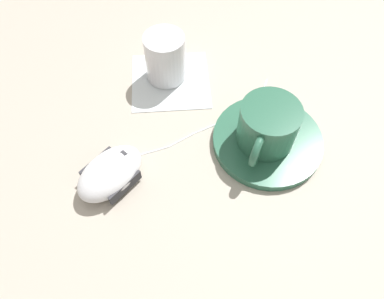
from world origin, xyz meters
The scene contains 7 objects.
ground_plane centered at (0.00, 0.00, 0.00)m, with size 3.00×3.00×0.00m, color #B2A899.
saucer centered at (-0.02, -0.08, 0.01)m, with size 0.16×0.16×0.01m, color #2D664C.
coffee_cup centered at (-0.02, -0.07, 0.04)m, with size 0.11×0.08×0.06m.
computer_mouse centered at (-0.13, 0.12, 0.02)m, with size 0.12×0.10×0.04m.
mouse_cable centered at (0.00, 0.00, 0.00)m, with size 0.19×0.16×0.00m.
napkin_under_glass centered at (0.06, 0.09, 0.00)m, with size 0.13×0.13×0.00m, color white.
drinking_glass centered at (0.07, 0.10, 0.04)m, with size 0.06×0.06×0.08m, color silver.
Camera 1 is at (-0.34, -0.05, 0.45)m, focal length 35.00 mm.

